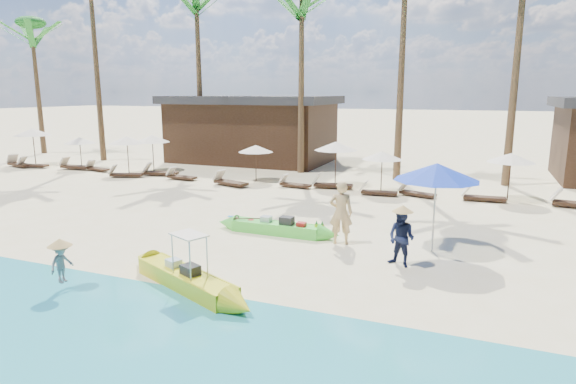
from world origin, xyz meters
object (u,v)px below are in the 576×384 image
at_px(green_canoe, 276,228).
at_px(blue_umbrella, 437,172).
at_px(tourist, 341,213).
at_px(yellow_canoe, 186,279).

xyz_separation_m(green_canoe, blue_umbrella, (4.91, 0.06, 2.14)).
distance_m(tourist, blue_umbrella, 3.02).
xyz_separation_m(yellow_canoe, blue_umbrella, (5.15, 4.94, 2.12)).
bearing_deg(blue_umbrella, green_canoe, -179.29).
bearing_deg(tourist, green_canoe, -19.11).
bearing_deg(green_canoe, tourist, -5.43).
bearing_deg(tourist, yellow_canoe, 48.66).
bearing_deg(yellow_canoe, green_canoe, 110.76).
xyz_separation_m(yellow_canoe, tourist, (2.47, 4.65, 0.75)).
relative_size(tourist, blue_umbrella, 0.75).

